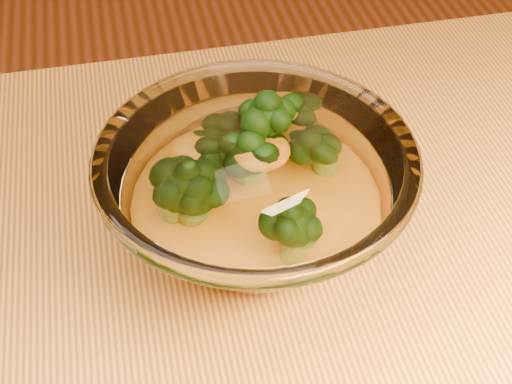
% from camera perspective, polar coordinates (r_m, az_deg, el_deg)
% --- Properties ---
extents(glass_bowl, '(0.24, 0.24, 0.11)m').
position_cam_1_polar(glass_bowl, '(0.55, 0.00, -0.39)').
color(glass_bowl, white).
rests_on(glass_bowl, table).
extents(cheese_sauce, '(0.14, 0.14, 0.04)m').
position_cam_1_polar(cheese_sauce, '(0.56, 0.00, -2.02)').
color(cheese_sauce, orange).
rests_on(cheese_sauce, glass_bowl).
extents(broccoli_heap, '(0.15, 0.16, 0.09)m').
position_cam_1_polar(broccoli_heap, '(0.55, -0.56, 2.22)').
color(broccoli_heap, black).
rests_on(broccoli_heap, cheese_sauce).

